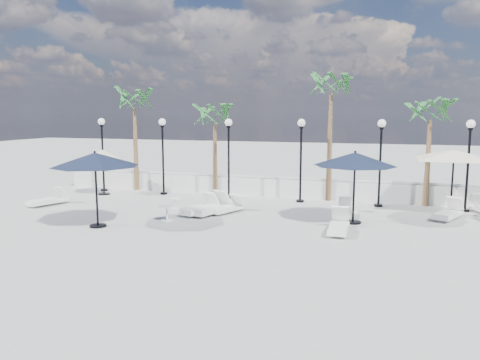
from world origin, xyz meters
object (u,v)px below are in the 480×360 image
(lounger_1, at_px, (226,208))
(parasol_cream_small, at_px, (102,155))
(parasol_cream_sq_a, at_px, (454,150))
(lounger_6, at_px, (344,210))
(lounger_5, at_px, (448,213))
(lounger_0, at_px, (48,200))
(parasol_navy_left, at_px, (95,160))
(parasol_navy_mid, at_px, (355,160))
(lounger_3, at_px, (339,226))
(lounger_2, at_px, (211,208))
(lounger_4, at_px, (200,208))

(lounger_1, height_order, parasol_cream_small, parasol_cream_small)
(parasol_cream_sq_a, bearing_deg, lounger_6, -154.31)
(lounger_5, distance_m, parasol_cream_sq_a, 2.78)
(lounger_5, bearing_deg, lounger_6, -147.18)
(lounger_6, bearing_deg, lounger_5, 4.77)
(lounger_0, distance_m, parasol_cream_small, 3.72)
(parasol_navy_left, bearing_deg, lounger_6, 28.71)
(parasol_navy_mid, bearing_deg, lounger_1, 176.92)
(lounger_6, bearing_deg, lounger_0, -175.09)
(parasol_navy_mid, distance_m, parasol_cream_sq_a, 4.99)
(lounger_5, xyz_separation_m, parasol_navy_left, (-12.34, -5.16, 2.20))
(lounger_3, height_order, lounger_6, lounger_3)
(lounger_1, bearing_deg, parasol_navy_mid, 20.24)
(lounger_2, bearing_deg, lounger_5, 27.39)
(lounger_1, xyz_separation_m, lounger_2, (-0.51, -0.42, 0.05))
(lounger_3, bearing_deg, parasol_cream_small, 159.51)
(lounger_4, height_order, lounger_5, lounger_4)
(lounger_3, relative_size, parasol_navy_mid, 0.64)
(parasol_cream_small, bearing_deg, lounger_3, -19.05)
(lounger_2, height_order, lounger_6, lounger_2)
(lounger_0, relative_size, parasol_cream_small, 0.83)
(parasol_cream_sq_a, bearing_deg, lounger_0, -167.32)
(lounger_1, height_order, lounger_5, lounger_5)
(lounger_2, distance_m, parasol_navy_mid, 6.04)
(parasol_cream_sq_a, bearing_deg, lounger_4, -160.46)
(lounger_3, bearing_deg, lounger_4, 165.15)
(lounger_3, bearing_deg, lounger_2, 163.27)
(lounger_4, distance_m, parasol_cream_small, 7.22)
(parasol_cream_small, bearing_deg, lounger_5, -2.82)
(lounger_0, xyz_separation_m, lounger_3, (12.94, -1.02, 0.01))
(lounger_1, relative_size, parasol_cream_sq_a, 0.31)
(lounger_4, xyz_separation_m, parasol_navy_mid, (6.10, 0.23, 2.16))
(lounger_3, height_order, parasol_cream_small, parasol_cream_small)
(lounger_4, relative_size, parasol_cream_small, 0.88)
(lounger_6, xyz_separation_m, parasol_navy_left, (-8.41, -4.61, 2.23))
(lounger_3, distance_m, parasol_navy_left, 8.92)
(lounger_4, distance_m, lounger_5, 9.82)
(lounger_3, bearing_deg, parasol_navy_left, -169.72)
(lounger_3, xyz_separation_m, parasol_cream_sq_a, (4.14, 4.87, 2.35))
(lounger_0, bearing_deg, lounger_4, 23.14)
(lounger_4, relative_size, lounger_6, 1.21)
(parasol_navy_mid, relative_size, parasol_cream_small, 1.30)
(lounger_1, height_order, parasol_navy_left, parasol_navy_left)
(lounger_2, bearing_deg, lounger_0, -161.55)
(lounger_0, distance_m, parasol_navy_left, 5.72)
(lounger_6, bearing_deg, lounger_2, -168.06)
(lounger_4, height_order, lounger_6, lounger_4)
(parasol_navy_mid, bearing_deg, lounger_4, -177.89)
(lounger_0, xyz_separation_m, lounger_2, (7.66, 0.42, 0.04))
(parasol_cream_small, bearing_deg, lounger_1, -17.49)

